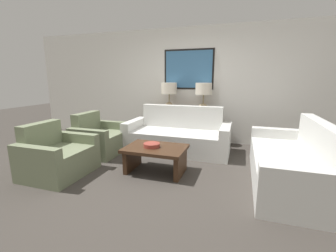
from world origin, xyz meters
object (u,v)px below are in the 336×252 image
Objects in this scene: couch_by_back_wall at (178,137)px; decorative_bowl at (152,145)px; table_lamp_right at (204,92)px; armchair_near_camera at (57,157)px; console_table at (185,127)px; table_lamp_left at (169,92)px; couch_by_side at (292,164)px; coffee_table at (156,154)px; armchair_near_back_wall at (100,139)px.

decorative_bowl is (-0.09, -1.22, 0.16)m from couch_by_back_wall.
armchair_near_camera is at bearing -127.71° from table_lamp_right.
armchair_near_camera is at bearing -121.24° from console_table.
table_lamp_left reaches higher than couch_by_side.
couch_by_side is at bearing -39.68° from console_table.
table_lamp_left is at bearing 101.35° from coffee_table.
coffee_table is 1.55m from armchair_near_camera.
table_lamp_right is at bearing 52.29° from armchair_near_camera.
couch_by_back_wall is 1.00× the size of couch_by_side.
console_table is 0.92m from table_lamp_left.
couch_by_side reaches higher than decorative_bowl.
couch_by_back_wall is 2.19× the size of armchair_near_back_wall.
table_lamp_right reaches higher than decorative_bowl.
table_lamp_right reaches higher than armchair_near_camera.
coffee_table is (-0.03, -1.87, -0.06)m from console_table.
table_lamp_right reaches higher than coffee_table.
couch_by_back_wall is at bearing 153.71° from couch_by_side.
coffee_table is at bearing -90.92° from console_table.
couch_by_back_wall reaches higher than coffee_table.
couch_by_back_wall and couch_by_side have the same top height.
coffee_table is at bearing -91.42° from couch_by_back_wall.
table_lamp_right is 2.46m from armchair_near_back_wall.
table_lamp_right is 0.69× the size of coffee_table.
couch_by_back_wall is at bearing -58.56° from table_lamp_left.
table_lamp_right is at bearing 75.30° from decorative_bowl.
armchair_near_back_wall is at bearing -129.21° from table_lamp_left.
table_lamp_left is 0.69× the size of coffee_table.
couch_by_back_wall is (0.00, -0.66, -0.07)m from console_table.
couch_by_side reaches higher than coffee_table.
table_lamp_right reaches higher than armchair_near_back_wall.
couch_by_back_wall is (0.40, -0.66, -0.89)m from table_lamp_left.
decorative_bowl is 1.51m from armchair_near_back_wall.
table_lamp_right is 0.69× the size of armchair_near_camera.
table_lamp_right is at bearing 34.87° from armchair_near_back_wall.
couch_by_side is at bearing 6.82° from decorative_bowl.
decorative_bowl is at bearing -173.18° from couch_by_side.
decorative_bowl is 0.27× the size of armchair_near_back_wall.
couch_by_side is at bearing -34.54° from table_lamp_left.
decorative_bowl is 0.27× the size of armchair_near_camera.
armchair_near_back_wall is at bearing 90.00° from armchair_near_camera.
console_table is 2.56m from couch_by_side.
table_lamp_left is 0.31× the size of couch_by_side.
console_table is 2.03× the size of table_lamp_right.
armchair_near_back_wall is 1.00× the size of armchair_near_camera.
armchair_near_back_wall is at bearing -156.31° from couch_by_back_wall.
table_lamp_right is (0.81, 0.00, 0.00)m from table_lamp_left.
couch_by_back_wall is 2.19× the size of armchair_near_camera.
couch_by_back_wall is 1.20m from coffee_table.
table_lamp_right is 0.31× the size of couch_by_side.
table_lamp_right is at bearing 133.78° from couch_by_side.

